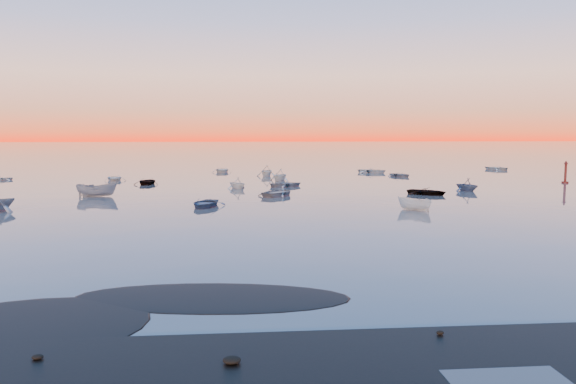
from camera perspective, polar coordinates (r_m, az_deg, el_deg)
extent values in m
plane|color=#685C57|center=(121.44, -3.23, 2.87)|extent=(600.00, 600.00, 0.00)
imported|color=slate|center=(62.48, -18.82, -0.44)|extent=(2.13, 4.36, 1.46)
imported|color=#384B6C|center=(68.20, 17.69, 0.12)|extent=(3.55, 2.81, 1.14)
cylinder|color=#4D1410|center=(83.73, 26.32, 0.86)|extent=(0.88, 0.88, 0.29)
cylinder|color=#4D1410|center=(83.64, 26.36, 1.69)|extent=(0.31, 0.31, 2.53)
cone|color=#4D1410|center=(83.55, 26.41, 2.72)|extent=(0.58, 0.58, 0.49)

